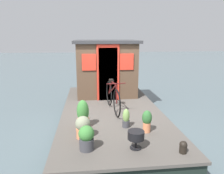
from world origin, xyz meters
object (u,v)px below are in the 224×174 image
potted_plant_basil (83,127)px  potted_plant_ivy (83,115)px  potted_plant_fern (147,120)px  mooring_bollard (183,147)px  potted_plant_sage (86,138)px  houseboat_cabin (106,67)px  bicycle (113,97)px  charcoal_grill (136,136)px  potted_plant_geranium (126,119)px

potted_plant_basil → potted_plant_ivy: size_ratio=0.72×
potted_plant_fern → potted_plant_basil: bearing=94.8°
mooring_bollard → potted_plant_sage: bearing=79.8°
houseboat_cabin → potted_plant_ivy: (-2.91, 0.78, -0.67)m
mooring_bollard → potted_plant_basil: bearing=65.7°
bicycle → potted_plant_fern: (-1.48, -0.57, -0.14)m
houseboat_cabin → potted_plant_basil: size_ratio=4.76×
potted_plant_fern → bicycle: bearing=21.2°
mooring_bollard → houseboat_cabin: bearing=13.4°
bicycle → potted_plant_ivy: (-1.06, 0.81, -0.11)m
potted_plant_sage → charcoal_grill: bearing=-93.5°
charcoal_grill → mooring_bollard: charcoal_grill is taller
potted_plant_basil → bicycle: bearing=-26.5°
potted_plant_ivy → mooring_bollard: size_ratio=2.81×
potted_plant_sage → mooring_bollard: size_ratio=2.05×
houseboat_cabin → potted_plant_geranium: 3.13m
houseboat_cabin → potted_plant_ivy: size_ratio=3.43×
potted_plant_geranium → houseboat_cabin: bearing=3.8°
houseboat_cabin → mooring_bollard: (-4.26, -1.02, -0.85)m
bicycle → mooring_bollard: 2.62m
potted_plant_fern → potted_plant_sage: potted_plant_fern is taller
charcoal_grill → potted_plant_basil: bearing=60.6°
potted_plant_ivy → potted_plant_geranium: potted_plant_ivy is taller
potted_plant_geranium → potted_plant_basil: bearing=113.6°
bicycle → potted_plant_geranium: 1.20m
mooring_bollard → bicycle: bearing=22.4°
bicycle → potted_plant_sage: bearing=160.9°
potted_plant_ivy → potted_plant_geranium: (-0.12, -0.98, -0.09)m
houseboat_cabin → potted_plant_basil: 3.62m
potted_plant_ivy → charcoal_grill: potted_plant_ivy is taller
bicycle → potted_plant_ivy: bearing=142.6°
potted_plant_basil → mooring_bollard: (-0.81, -1.79, -0.12)m
potted_plant_sage → potted_plant_basil: bearing=8.3°
bicycle → potted_plant_fern: bicycle is taller
houseboat_cabin → potted_plant_geranium: houseboat_cabin is taller
bicycle → potted_plant_geranium: size_ratio=3.94×
potted_plant_basil → houseboat_cabin: bearing=-12.5°
houseboat_cabin → potted_plant_geranium: size_ratio=5.06×
potted_plant_fern → potted_plant_ivy: potted_plant_ivy is taller
potted_plant_fern → mooring_bollard: size_ratio=2.15×
potted_plant_ivy → potted_plant_sage: size_ratio=1.37×
charcoal_grill → mooring_bollard: 0.86m
mooring_bollard → potted_plant_ivy: bearing=53.1°
potted_plant_geranium → charcoal_grill: (-0.98, -0.01, 0.05)m
potted_plant_sage → bicycle: bearing=-19.1°
potted_plant_sage → mooring_bollard: 1.75m
potted_plant_sage → charcoal_grill: size_ratio=1.36×
bicycle → potted_plant_fern: size_ratio=3.50×
bicycle → potted_plant_fern: 1.60m
bicycle → mooring_bollard: bicycle is taller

